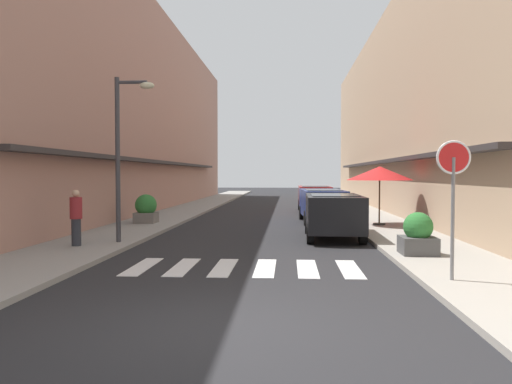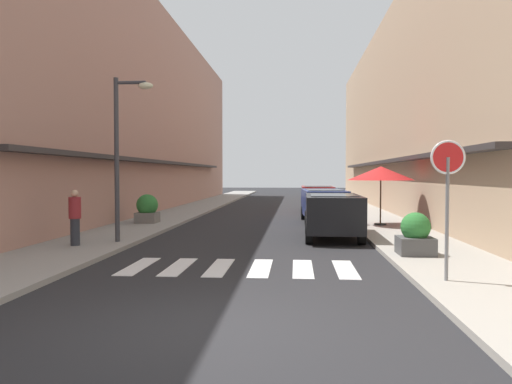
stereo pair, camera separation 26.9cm
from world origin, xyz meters
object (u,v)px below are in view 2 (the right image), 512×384
Objects in this scene: cafe_umbrella at (381,173)px; pedestrian_walking_near at (75,216)px; parked_car_mid at (324,202)px; round_street_sign at (448,173)px; planter_midblock at (147,209)px; street_lamp at (123,141)px; parked_car_near at (333,211)px; parked_car_far at (317,196)px; planter_corner at (415,235)px.

cafe_umbrella reaches higher than pedestrian_walking_near.
parked_car_mid is 1.64× the size of round_street_sign.
cafe_umbrella is at bearing -0.87° from planter_midblock.
planter_midblock is (-9.04, 10.50, -1.46)m from round_street_sign.
cafe_umbrella is (8.50, 5.58, -0.97)m from street_lamp.
street_lamp is (-7.98, 4.77, 0.98)m from round_street_sign.
parked_car_far is (0.00, 11.85, 0.00)m from parked_car_near.
cafe_umbrella is (2.14, 3.54, 1.25)m from parked_car_near.
parked_car_far is 11.03m from planter_midblock.
parked_car_near is 4.17m from planter_corner.
parked_car_far is (-0.00, 6.33, -0.00)m from parked_car_mid.
round_street_sign is 10.36m from cafe_umbrella.
parked_car_near is 5.52m from parked_car_mid.
parked_car_far reaches higher than planter_corner.
street_lamp reaches higher than pedestrian_walking_near.
street_lamp reaches higher than planter_midblock.
cafe_umbrella is at bearing 120.64° from pedestrian_walking_near.
pedestrian_walking_near is (-7.46, -8.44, 0.02)m from parked_car_mid.
parked_car_mid is 9.46m from planter_corner.
round_street_sign is at bearing -76.52° from parked_car_near.
round_street_sign is at bearing -30.87° from street_lamp.
round_street_sign is at bearing -92.83° from cafe_umbrella.
pedestrian_walking_near is (-9.24, 0.84, 0.35)m from planter_corner.
round_street_sign is at bearing -92.76° from planter_corner.
parked_car_near is 0.91× the size of parked_car_mid.
pedestrian_walking_near is at bearing 174.79° from planter_corner.
parked_car_near is at bearing 108.07° from pedestrian_walking_near.
planter_corner is at bearing -39.04° from planter_midblock.
planter_midblock is (-7.40, -1.84, -0.22)m from parked_car_mid.
street_lamp reaches higher than parked_car_near.
planter_corner is at bearing -64.67° from parked_car_near.
street_lamp is (-6.35, -7.56, 2.22)m from parked_car_mid.
planter_corner is at bearing -79.15° from parked_car_mid.
round_street_sign is 1.02× the size of cafe_umbrella.
planter_midblock is at bearing 140.96° from planter_corner.
cafe_umbrella is at bearing 33.30° from street_lamp.
round_street_sign is at bearing -85.00° from parked_car_far.
planter_corner is at bearing 81.50° from pedestrian_walking_near.
parked_car_far is 3.72× the size of planter_corner.
pedestrian_walking_near is (-0.06, -6.61, 0.25)m from planter_midblock.
round_street_sign reaches higher than cafe_umbrella.
parked_car_near is at bearing -90.00° from parked_car_mid.
cafe_umbrella reaches higher than parked_car_mid.
parked_car_far is at bearing 96.50° from planter_corner.
parked_car_far is 18.78m from round_street_sign.
parked_car_near is 8.01m from pedestrian_walking_near.
planter_corner is 11.82m from planter_midblock.
street_lamp reaches higher than parked_car_mid.
cafe_umbrella reaches higher than parked_car_far.
street_lamp is 2.61m from pedestrian_walking_near.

